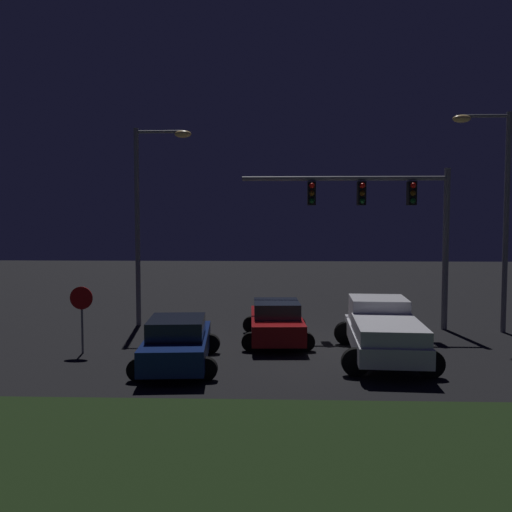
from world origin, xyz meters
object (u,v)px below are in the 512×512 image
object	(u,v)px
car_sedan_far	(276,321)
street_lamp_left	(148,203)
stop_sign	(82,307)
street_lamp_right	(496,197)
traffic_signal_gantry	(385,208)
car_sedan	(178,342)
pickup_truck	(382,327)

from	to	relation	value
car_sedan_far	street_lamp_left	size ratio (longest dim) A/B	0.54
stop_sign	street_lamp_right	bearing A→B (deg)	14.60
car_sedan_far	street_lamp_right	world-z (taller)	street_lamp_right
traffic_signal_gantry	street_lamp_left	world-z (taller)	street_lamp_left
street_lamp_left	car_sedan	bearing A→B (deg)	-69.54
street_lamp_left	stop_sign	xyz separation A→B (m)	(-1.10, -4.84, -3.59)
pickup_truck	street_lamp_right	distance (m)	7.92
pickup_truck	car_sedan_far	bearing A→B (deg)	60.56
pickup_truck	car_sedan	xyz separation A→B (m)	(-6.36, -1.25, -0.26)
pickup_truck	street_lamp_left	xyz separation A→B (m)	(-8.72, 5.08, 4.15)
traffic_signal_gantry	street_lamp_left	xyz separation A→B (m)	(-9.72, 0.46, 0.25)
street_lamp_right	street_lamp_left	bearing A→B (deg)	176.17
car_sedan_far	stop_sign	size ratio (longest dim) A/B	2.01
street_lamp_left	stop_sign	world-z (taller)	street_lamp_left
car_sedan	traffic_signal_gantry	size ratio (longest dim) A/B	0.54
street_lamp_right	stop_sign	bearing A→B (deg)	-165.40
traffic_signal_gantry	street_lamp_left	size ratio (longest dim) A/B	1.01
pickup_truck	car_sedan_far	world-z (taller)	pickup_truck
car_sedan_far	car_sedan	bearing A→B (deg)	136.49
pickup_truck	car_sedan_far	size ratio (longest dim) A/B	1.23
traffic_signal_gantry	stop_sign	bearing A→B (deg)	-157.96
pickup_truck	stop_sign	size ratio (longest dim) A/B	2.47
traffic_signal_gantry	street_lamp_left	distance (m)	9.73
street_lamp_right	traffic_signal_gantry	bearing A→B (deg)	173.60
car_sedan	traffic_signal_gantry	xyz separation A→B (m)	(7.36, 5.86, 4.16)
car_sedan	street_lamp_left	world-z (taller)	street_lamp_left
traffic_signal_gantry	street_lamp_right	distance (m)	4.23
car_sedan	car_sedan_far	size ratio (longest dim) A/B	1.01
traffic_signal_gantry	car_sedan	bearing A→B (deg)	-141.43
street_lamp_left	stop_sign	bearing A→B (deg)	-102.76
traffic_signal_gantry	stop_sign	size ratio (longest dim) A/B	3.73
car_sedan	car_sedan_far	distance (m)	4.55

